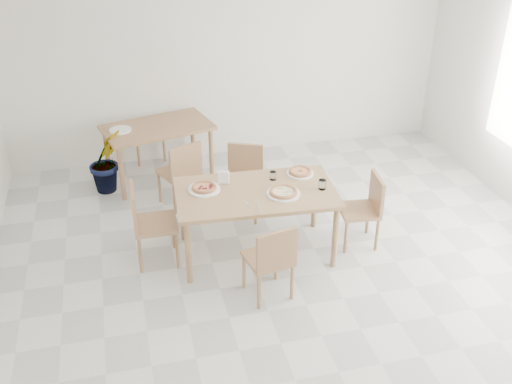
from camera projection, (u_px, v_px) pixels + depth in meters
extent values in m
plane|color=silver|center=(306.00, 305.00, 5.69)|extent=(7.00, 7.00, 0.00)
plane|color=white|center=(322.00, 3.00, 4.31)|extent=(7.00, 7.00, 0.00)
plane|color=silver|center=(229.00, 56.00, 7.96)|extent=(6.00, 0.00, 6.00)
cube|color=#A88056|center=(256.00, 193.00, 6.09)|extent=(1.68, 1.02, 0.04)
cylinder|color=#A88056|center=(188.00, 253.00, 5.82)|extent=(0.06, 0.06, 0.71)
cylinder|color=#A88056|center=(335.00, 237.00, 6.05)|extent=(0.06, 0.06, 0.71)
cylinder|color=#A88056|center=(182.00, 212.00, 6.49)|extent=(0.06, 0.06, 0.71)
cylinder|color=#A88056|center=(315.00, 199.00, 6.72)|extent=(0.06, 0.06, 0.71)
cube|color=#9F734F|center=(268.00, 258.00, 5.64)|extent=(0.47, 0.47, 0.04)
cube|color=#9F734F|center=(277.00, 250.00, 5.39)|extent=(0.40, 0.11, 0.38)
cylinder|color=#9F734F|center=(276.00, 263.00, 5.95)|extent=(0.03, 0.03, 0.39)
cylinder|color=#9F734F|center=(244.00, 271.00, 5.82)|extent=(0.03, 0.03, 0.39)
cylinder|color=#9F734F|center=(292.00, 282.00, 5.67)|extent=(0.03, 0.03, 0.39)
cylinder|color=#9F734F|center=(259.00, 292.00, 5.55)|extent=(0.03, 0.03, 0.39)
cube|color=#9F734F|center=(243.00, 183.00, 6.91)|extent=(0.54, 0.54, 0.04)
cube|color=#9F734F|center=(245.00, 159.00, 6.97)|extent=(0.40, 0.20, 0.39)
cylinder|color=#9F734F|center=(225.00, 206.00, 6.89)|extent=(0.04, 0.04, 0.40)
cylinder|color=#9F734F|center=(256.00, 209.00, 6.84)|extent=(0.04, 0.04, 0.40)
cylinder|color=#9F734F|center=(231.00, 191.00, 7.20)|extent=(0.04, 0.04, 0.40)
cylinder|color=#9F734F|center=(260.00, 194.00, 7.15)|extent=(0.04, 0.04, 0.40)
cube|color=#9F734F|center=(156.00, 224.00, 6.11)|extent=(0.44, 0.44, 0.04)
cube|color=#9F734F|center=(134.00, 207.00, 5.96)|extent=(0.05, 0.44, 0.41)
cylinder|color=#9F734F|center=(177.00, 251.00, 6.10)|extent=(0.04, 0.04, 0.42)
cylinder|color=#9F734F|center=(173.00, 231.00, 6.42)|extent=(0.04, 0.04, 0.42)
cylinder|color=#9F734F|center=(141.00, 255.00, 6.03)|extent=(0.04, 0.04, 0.42)
cylinder|color=#9F734F|center=(138.00, 235.00, 6.34)|extent=(0.04, 0.04, 0.42)
cube|color=#9F734F|center=(359.00, 211.00, 6.41)|extent=(0.44, 0.44, 0.04)
cube|color=#9F734F|center=(377.00, 193.00, 6.33)|extent=(0.08, 0.40, 0.38)
cylinder|color=#9F734F|center=(338.00, 220.00, 6.64)|extent=(0.03, 0.03, 0.39)
cylinder|color=#9F734F|center=(346.00, 237.00, 6.35)|extent=(0.03, 0.03, 0.39)
cylinder|color=#9F734F|center=(368.00, 218.00, 6.68)|extent=(0.03, 0.03, 0.39)
cylinder|color=#9F734F|center=(377.00, 235.00, 6.38)|extent=(0.03, 0.03, 0.39)
cylinder|color=white|center=(300.00, 173.00, 6.40)|extent=(0.29, 0.29, 0.02)
cylinder|color=white|center=(283.00, 194.00, 6.02)|extent=(0.34, 0.34, 0.02)
cylinder|color=white|center=(204.00, 189.00, 6.10)|extent=(0.33, 0.33, 0.02)
cylinder|color=tan|center=(300.00, 172.00, 6.40)|extent=(0.32, 0.32, 0.01)
torus|color=tan|center=(300.00, 171.00, 6.39)|extent=(0.32, 0.32, 0.03)
cylinder|color=#D74F25|center=(300.00, 171.00, 6.39)|extent=(0.24, 0.24, 0.01)
ellipsoid|color=#135514|center=(300.00, 171.00, 6.39)|extent=(0.04, 0.03, 0.01)
cylinder|color=tan|center=(283.00, 192.00, 6.01)|extent=(0.35, 0.35, 0.01)
torus|color=tan|center=(283.00, 192.00, 6.00)|extent=(0.35, 0.35, 0.03)
cylinder|color=#F3EBC8|center=(283.00, 192.00, 6.00)|extent=(0.27, 0.27, 0.01)
cylinder|color=tan|center=(204.00, 188.00, 6.09)|extent=(0.31, 0.31, 0.01)
torus|color=tan|center=(204.00, 187.00, 6.08)|extent=(0.32, 0.32, 0.03)
cylinder|color=#D74F25|center=(204.00, 187.00, 6.08)|extent=(0.24, 0.24, 0.01)
cylinder|color=white|center=(322.00, 185.00, 6.10)|extent=(0.08, 0.08, 0.10)
cylinder|color=white|center=(273.00, 176.00, 6.28)|extent=(0.07, 0.07, 0.09)
cube|color=silver|center=(224.00, 183.00, 6.22)|extent=(0.14, 0.10, 0.01)
cube|color=white|center=(223.00, 177.00, 6.19)|extent=(0.12, 0.08, 0.13)
cube|color=silver|center=(247.00, 204.00, 5.86)|extent=(0.04, 0.17, 0.01)
cube|color=silver|center=(258.00, 208.00, 5.78)|extent=(0.03, 0.20, 0.01)
cube|color=#9F734F|center=(157.00, 127.00, 7.56)|extent=(1.48, 1.06, 0.04)
cylinder|color=#9F734F|center=(122.00, 174.00, 7.26)|extent=(0.06, 0.06, 0.71)
cylinder|color=#9F734F|center=(211.00, 154.00, 7.75)|extent=(0.06, 0.06, 0.71)
cylinder|color=#9F734F|center=(107.00, 154.00, 7.74)|extent=(0.06, 0.06, 0.71)
cylinder|color=#9F734F|center=(193.00, 137.00, 8.23)|extent=(0.06, 0.06, 0.71)
cube|color=#9F734F|center=(179.00, 172.00, 7.15)|extent=(0.55, 0.55, 0.04)
cube|color=#9F734F|center=(186.00, 161.00, 6.91)|extent=(0.40, 0.20, 0.40)
cylinder|color=#9F734F|center=(185.00, 179.00, 7.48)|extent=(0.04, 0.04, 0.41)
cylinder|color=#9F734F|center=(160.00, 187.00, 7.29)|extent=(0.04, 0.04, 0.41)
cylinder|color=#9F734F|center=(200.00, 190.00, 7.23)|extent=(0.04, 0.04, 0.41)
cylinder|color=#9F734F|center=(175.00, 199.00, 7.04)|extent=(0.04, 0.04, 0.41)
cube|color=#9F734F|center=(146.00, 130.00, 8.23)|extent=(0.49, 0.49, 0.04)
cube|color=#9F734F|center=(141.00, 110.00, 8.27)|extent=(0.42, 0.12, 0.40)
cylinder|color=#9F734F|center=(138.00, 153.00, 8.13)|extent=(0.04, 0.04, 0.41)
cylinder|color=#9F734F|center=(164.00, 148.00, 8.26)|extent=(0.04, 0.04, 0.41)
cylinder|color=#9F734F|center=(132.00, 142.00, 8.42)|extent=(0.04, 0.04, 0.41)
cylinder|color=#9F734F|center=(157.00, 138.00, 8.55)|extent=(0.04, 0.04, 0.41)
cylinder|color=white|center=(120.00, 130.00, 7.41)|extent=(0.27, 0.27, 0.02)
imported|color=#257122|center=(107.00, 161.00, 7.45)|extent=(0.55, 0.50, 0.82)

